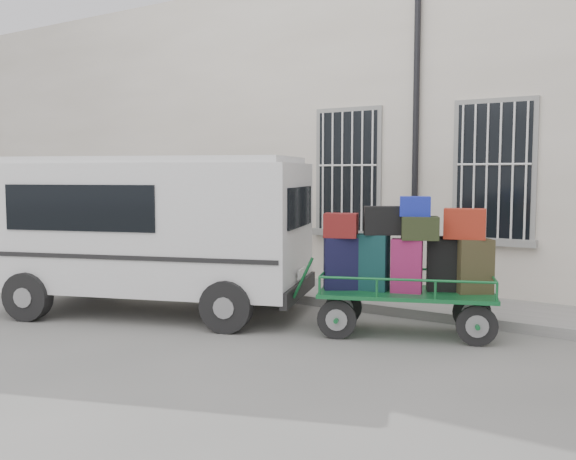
% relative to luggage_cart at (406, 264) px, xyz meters
% --- Properties ---
extents(ground, '(80.00, 80.00, 0.00)m').
position_rel_luggage_cart_xyz_m(ground, '(-1.87, -0.41, -0.99)').
color(ground, slate).
rests_on(ground, ground).
extents(building, '(24.00, 5.15, 6.00)m').
position_rel_luggage_cart_xyz_m(building, '(-1.87, 5.09, 2.01)').
color(building, beige).
rests_on(building, ground).
extents(sidewalk, '(24.00, 1.70, 0.15)m').
position_rel_luggage_cart_xyz_m(sidewalk, '(-1.87, 1.79, -0.91)').
color(sidewalk, slate).
rests_on(sidewalk, ground).
extents(luggage_cart, '(2.76, 1.86, 1.90)m').
position_rel_luggage_cart_xyz_m(luggage_cart, '(0.00, 0.00, 0.00)').
color(luggage_cart, black).
rests_on(luggage_cart, ground).
extents(van, '(5.26, 3.58, 2.46)m').
position_rel_luggage_cart_xyz_m(van, '(-3.95, -0.86, 0.42)').
color(van, silver).
rests_on(van, ground).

